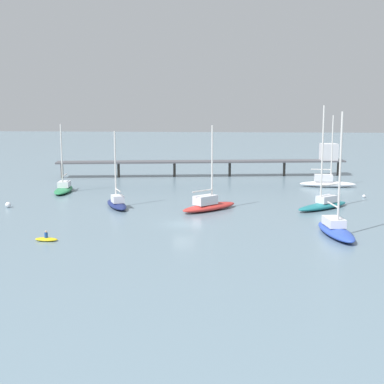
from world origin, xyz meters
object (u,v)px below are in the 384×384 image
object	(u,v)px
sailboat_navy	(117,203)
sailboat_red	(208,204)
sailboat_green	(64,188)
sailboat_white	(327,182)
sailboat_teal	(323,203)
pier	(243,159)
sailboat_blue	(336,228)
mooring_buoy_far	(8,205)
mooring_buoy_mid	(364,196)
dinghy_yellow	(46,239)

from	to	relation	value
sailboat_navy	sailboat_red	xyz separation A→B (m)	(12.95, -1.10, 0.11)
sailboat_green	sailboat_white	bearing A→B (deg)	11.21
sailboat_teal	pier	bearing A→B (deg)	107.73
sailboat_navy	sailboat_green	size ratio (longest dim) A/B	0.96
sailboat_white	sailboat_red	bearing A→B (deg)	-131.17
sailboat_blue	sailboat_red	world-z (taller)	sailboat_blue
sailboat_green	sailboat_navy	bearing A→B (deg)	-47.81
mooring_buoy_far	mooring_buoy_mid	xyz separation A→B (m)	(51.92, 11.70, -0.14)
sailboat_navy	sailboat_white	xyz separation A→B (m)	(32.67, 21.45, 0.14)
dinghy_yellow	mooring_buoy_far	world-z (taller)	dinghy_yellow
sailboat_blue	mooring_buoy_mid	xyz separation A→B (m)	(8.87, 25.14, -0.57)
pier	sailboat_navy	bearing A→B (deg)	-117.96
sailboat_white	dinghy_yellow	bearing A→B (deg)	-131.93
sailboat_blue	mooring_buoy_mid	world-z (taller)	sailboat_blue
sailboat_red	sailboat_teal	bearing A→B (deg)	7.94
sailboat_red	sailboat_green	bearing A→B (deg)	150.57
dinghy_yellow	mooring_buoy_mid	world-z (taller)	dinghy_yellow
sailboat_teal	dinghy_yellow	distance (m)	38.35
sailboat_blue	sailboat_teal	bearing A→B (deg)	85.89
pier	sailboat_teal	bearing A→B (deg)	-72.27
sailboat_teal	dinghy_yellow	size ratio (longest dim) A/B	5.48
pier	sailboat_blue	bearing A→B (deg)	-78.97
sailboat_white	sailboat_green	world-z (taller)	sailboat_white
pier	sailboat_red	bearing A→B (deg)	-98.46
mooring_buoy_far	sailboat_white	bearing A→B (deg)	25.07
mooring_buoy_mid	dinghy_yellow	bearing A→B (deg)	-143.55
pier	sailboat_blue	size ratio (longest dim) A/B	4.13
sailboat_red	mooring_buoy_mid	distance (m)	26.43
sailboat_white	sailboat_blue	bearing A→B (deg)	-97.86
sailboat_teal	mooring_buoy_far	distance (m)	44.21
pier	sailboat_navy	world-z (taller)	sailboat_navy
pier	mooring_buoy_far	distance (m)	48.81
sailboat_navy	sailboat_red	bearing A→B (deg)	-4.86
sailboat_white	sailboat_red	distance (m)	29.96
mooring_buoy_far	sailboat_navy	bearing A→B (deg)	3.74
pier	sailboat_red	distance (m)	35.91
sailboat_green	sailboat_red	bearing A→B (deg)	-29.43
sailboat_white	mooring_buoy_far	size ratio (longest dim) A/B	15.75
sailboat_navy	sailboat_blue	xyz separation A→B (m)	(27.72, -14.44, 0.09)
sailboat_white	sailboat_green	xyz separation A→B (m)	(-44.18, -8.75, -0.17)
pier	sailboat_navy	distance (m)	38.95
sailboat_teal	mooring_buoy_mid	xyz separation A→B (m)	(7.76, 9.59, -0.59)
sailboat_blue	mooring_buoy_far	distance (m)	45.09
sailboat_blue	sailboat_green	size ratio (longest dim) A/B	1.23
mooring_buoy_far	mooring_buoy_mid	world-z (taller)	mooring_buoy_far
sailboat_green	sailboat_teal	bearing A→B (deg)	-16.02
sailboat_navy	sailboat_green	distance (m)	17.14
sailboat_white	pier	bearing A→B (deg)	138.30
pier	dinghy_yellow	distance (m)	57.85
sailboat_white	mooring_buoy_mid	distance (m)	11.46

